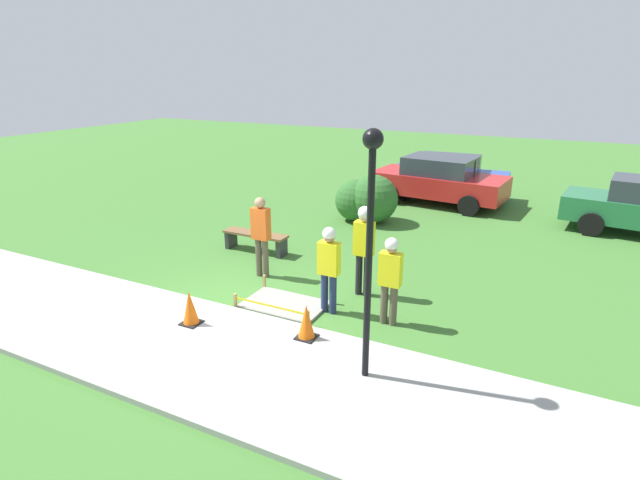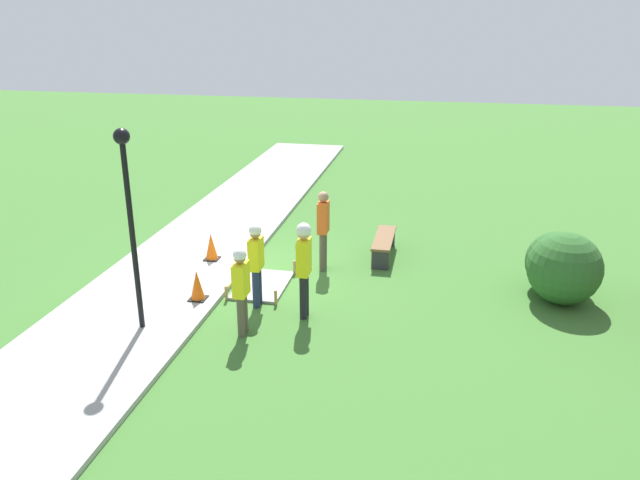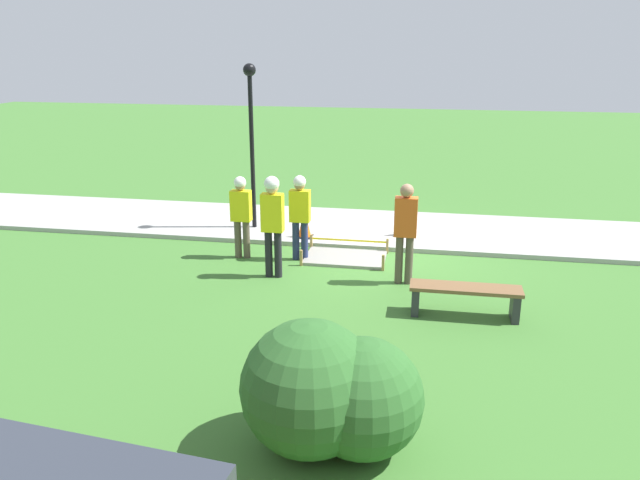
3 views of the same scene
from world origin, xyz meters
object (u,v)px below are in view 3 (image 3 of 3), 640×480
Objects in this scene: traffic_cone_far_patch at (305,224)px; park_bench at (465,295)px; lamppost_near at (251,122)px; worker_trainee at (241,210)px; worker_assistant at (273,217)px; traffic_cone_near_patch at (402,222)px; bystander_in_orange_shirt at (405,227)px; worker_supervisor at (300,210)px.

traffic_cone_far_patch is 4.77m from park_bench.
lamppost_near is at bearing -40.81° from park_bench.
lamppost_near reaches higher than worker_trainee.
worker_trainee is (0.90, -0.95, -0.18)m from worker_assistant.
park_bench is (-1.21, 3.93, -0.06)m from traffic_cone_near_patch.
traffic_cone_near_patch is 2.72m from bystander_in_orange_shirt.
park_bench is at bearing 107.09° from traffic_cone_near_patch.
worker_assistant is (0.13, 2.24, 0.76)m from traffic_cone_far_patch.
worker_assistant is at bearing 2.39° from bystander_in_orange_shirt.
traffic_cone_near_patch is at bearing 178.74° from lamppost_near.
bystander_in_orange_shirt reaches higher than worker_supervisor.
bystander_in_orange_shirt is 4.74m from lamppost_near.
traffic_cone_near_patch is 3.62m from worker_assistant.
traffic_cone_near_patch is at bearing -166.79° from traffic_cone_far_patch.
traffic_cone_far_patch reaches higher than park_bench.
worker_assistant is at bearing -18.96° from park_bench.
worker_trainee is 0.91× the size of bystander_in_orange_shirt.
park_bench is 3.92m from worker_supervisor.
worker_assistant is 1.04× the size of bystander_in_orange_shirt.
bystander_in_orange_shirt is at bearing 136.80° from traffic_cone_far_patch.
traffic_cone_far_patch is 2.37m from worker_assistant.
park_bench is 3.74m from worker_assistant.
park_bench is at bearing 139.19° from lamppost_near.
bystander_in_orange_shirt reaches higher than worker_trainee.
worker_assistant reaches higher than park_bench.
traffic_cone_far_patch is at bearing -43.20° from bystander_in_orange_shirt.
worker_assistant is at bearing 50.65° from traffic_cone_near_patch.
worker_supervisor is 2.32m from bystander_in_orange_shirt.
traffic_cone_near_patch is 1.03× the size of traffic_cone_far_patch.
worker_trainee is at bearing 98.62° from lamppost_near.
lamppost_near reaches higher than worker_supervisor.
worker_trainee reaches higher than park_bench.
worker_assistant reaches higher than traffic_cone_far_patch.
traffic_cone_far_patch is 1.75m from worker_trainee.
traffic_cone_far_patch is at bearing -45.92° from park_bench.
bystander_in_orange_shirt is (-3.31, 0.85, 0.07)m from worker_trainee.
lamppost_near is (1.31, -0.57, 2.12)m from traffic_cone_far_patch.
worker_trainee is at bearing 3.81° from worker_supervisor.
bystander_in_orange_shirt reaches higher than park_bench.
worker_trainee is at bearing -26.19° from park_bench.
bystander_in_orange_shirt is at bearing 93.63° from traffic_cone_near_patch.
lamppost_near reaches higher than traffic_cone_far_patch.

